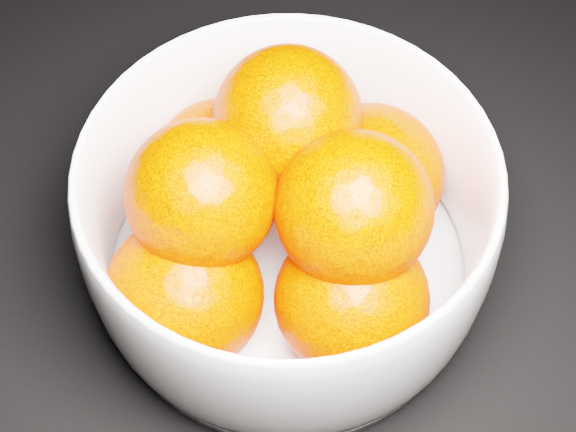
{
  "coord_description": "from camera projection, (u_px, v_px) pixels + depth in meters",
  "views": [
    {
      "loc": [
        -0.07,
        -0.04,
        0.46
      ],
      "look_at": [
        -0.09,
        0.22,
        0.07
      ],
      "focal_mm": 50.0,
      "sensor_mm": 36.0,
      "label": 1
    }
  ],
  "objects": [
    {
      "name": "bowl",
      "position": [
        288.0,
        222.0,
        0.48
      ],
      "size": [
        0.25,
        0.25,
        0.12
      ],
      "rotation": [
        0.0,
        0.0,
        -0.35
      ],
      "color": "silver",
      "rests_on": "ground"
    },
    {
      "name": "orange_pile",
      "position": [
        287.0,
        211.0,
        0.47
      ],
      "size": [
        0.2,
        0.18,
        0.14
      ],
      "color": "red",
      "rests_on": "bowl"
    }
  ]
}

